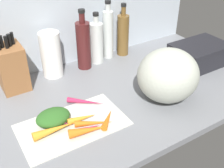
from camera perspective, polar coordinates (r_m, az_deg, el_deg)
name	(u,v)px	position (r cm, az deg, el deg)	size (l,w,h in cm)	color
ground_plane	(91,103)	(123.91, -4.39, -3.88)	(170.00, 80.00, 3.00)	slate
wall_back	(51,10)	(141.56, -12.55, 14.67)	(170.00, 3.00, 60.00)	#ADB7C1
cutting_board	(73,124)	(110.31, -8.15, -8.31)	(41.70, 24.18, 0.80)	beige
carrot_0	(108,119)	(109.15, -0.88, -7.20)	(2.73, 2.73, 11.62)	orange
carrot_1	(56,121)	(109.80, -11.51, -7.59)	(3.11, 3.11, 10.18)	#B2264C
carrot_2	(85,129)	(105.79, -5.53, -9.20)	(2.02, 2.02, 12.53)	#B2264C
carrot_3	(54,130)	(106.06, -11.97, -9.25)	(3.45, 3.45, 15.88)	orange
carrot_4	(86,102)	(118.81, -5.47, -3.67)	(2.37, 2.37, 16.28)	#B2264C
carrot_5	(89,130)	(104.02, -4.80, -9.47)	(3.51, 3.51, 15.24)	orange
carrot_6	(94,123)	(107.59, -3.80, -8.05)	(2.55, 2.55, 14.71)	orange
carrot_7	(82,118)	(109.91, -6.22, -7.07)	(2.84, 2.84, 11.89)	orange
carrot_greens_pile	(53,117)	(109.87, -12.11, -6.77)	(13.52, 10.40, 5.72)	#2D6023
winter_squash	(168,75)	(120.21, 11.51, 1.79)	(26.98, 25.68, 23.37)	#B2B7A8
knife_block	(11,67)	(133.85, -20.16, 3.28)	(11.95, 14.55, 26.58)	brown
paper_towel_roll	(51,55)	(138.81, -12.50, 5.98)	(10.11, 10.11, 22.87)	white
bottle_0	(83,45)	(142.81, -5.93, 8.12)	(7.32, 7.32, 31.41)	#471919
bottle_1	(97,42)	(148.48, -3.20, 8.61)	(7.04, 7.04, 27.82)	silver
bottle_2	(108,34)	(152.77, -0.81, 10.41)	(5.60, 5.60, 32.20)	silver
bottle_3	(123,34)	(157.06, 2.29, 10.25)	(6.61, 6.61, 29.55)	brown
dish_rack	(199,54)	(155.96, 17.65, 5.91)	(29.13, 20.61, 11.43)	black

